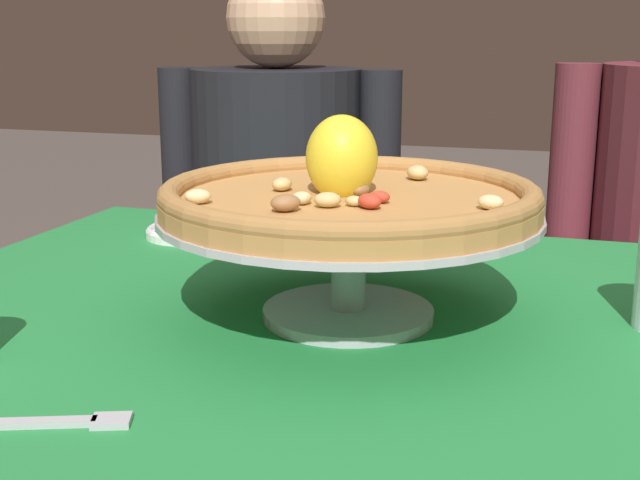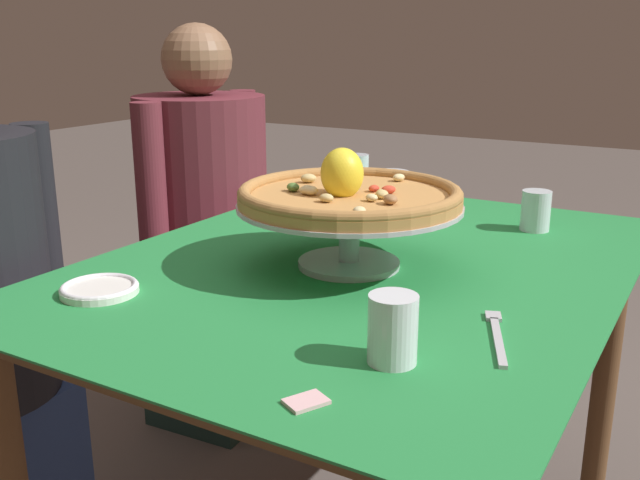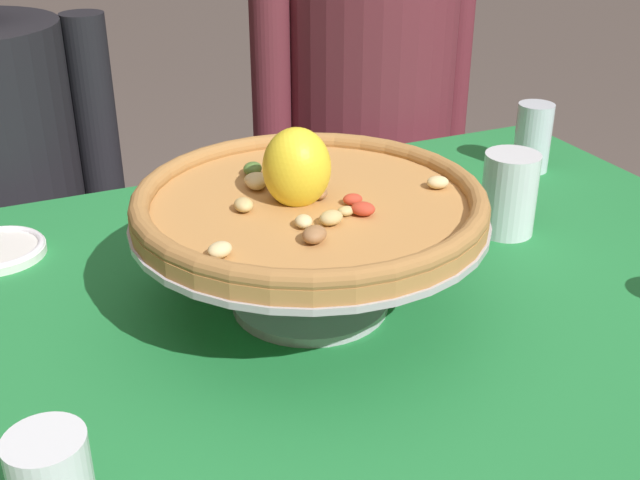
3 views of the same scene
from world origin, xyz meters
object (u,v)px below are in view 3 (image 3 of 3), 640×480
object	(u,v)px
pizza_stand	(310,240)
pizza	(309,200)
diner_right	(365,167)
water_glass_side_right	(509,199)
water_glass_back_right	(532,142)
diner_left	(1,250)

from	to	relation	value
pizza_stand	pizza	distance (m)	0.05
pizza	diner_right	size ratio (longest dim) A/B	0.34
water_glass_side_right	water_glass_back_right	world-z (taller)	water_glass_side_right
pizza	water_glass_side_right	size ratio (longest dim) A/B	3.42
diner_left	diner_right	xyz separation A→B (m)	(0.79, 0.03, 0.03)
pizza_stand	diner_right	bearing A→B (deg)	58.31
pizza_stand	diner_right	size ratio (longest dim) A/B	0.35
water_glass_side_right	water_glass_back_right	bearing A→B (deg)	45.26
diner_left	diner_right	world-z (taller)	diner_right
water_glass_side_right	diner_left	bearing A→B (deg)	137.95
pizza	water_glass_back_right	size ratio (longest dim) A/B	3.51
pizza	diner_left	distance (m)	0.84
pizza_stand	water_glass_back_right	world-z (taller)	pizza_stand
pizza_stand	diner_left	distance (m)	0.82
diner_right	pizza_stand	bearing A→B (deg)	-121.69
pizza_stand	water_glass_back_right	bearing A→B (deg)	26.12
diner_left	pizza_stand	bearing A→B (deg)	-63.66
pizza_stand	water_glass_side_right	distance (m)	0.36
pizza_stand	pizza	bearing A→B (deg)	143.51
pizza_stand	diner_right	xyz separation A→B (m)	(0.45, 0.72, -0.24)
pizza_stand	pizza	world-z (taller)	pizza
water_glass_side_right	diner_right	world-z (taller)	diner_right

